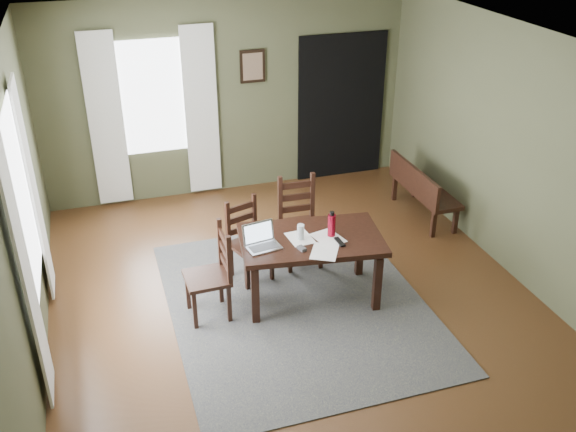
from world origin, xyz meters
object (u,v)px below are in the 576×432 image
object	(u,v)px
dining_table	(311,245)
chair_back_right	(300,222)
bench	(421,187)
laptop	(261,240)
chair_end	(212,274)
water_bottle	(332,225)
chair_back_left	(248,241)

from	to	relation	value
dining_table	chair_back_right	world-z (taller)	chair_back_right
dining_table	bench	world-z (taller)	dining_table
laptop	dining_table	bearing A→B (deg)	-8.66
chair_end	chair_back_right	world-z (taller)	chair_back_right
bench	water_bottle	world-z (taller)	water_bottle
dining_table	chair_end	bearing A→B (deg)	-172.39
water_bottle	chair_back_left	bearing A→B (deg)	139.68
chair_back_left	bench	xyz separation A→B (m)	(2.50, 0.72, -0.02)
chair_back_left	laptop	size ratio (longest dim) A/B	2.49
dining_table	chair_back_right	xyz separation A→B (m)	(0.13, 0.74, -0.14)
chair_end	laptop	xyz separation A→B (m)	(0.51, -0.01, 0.31)
laptop	water_bottle	world-z (taller)	water_bottle
chair_back_right	water_bottle	bearing A→B (deg)	-81.88
dining_table	chair_back_right	size ratio (longest dim) A/B	1.52
chair_back_left	water_bottle	xyz separation A→B (m)	(0.73, -0.62, 0.41)
chair_back_right	dining_table	bearing A→B (deg)	-97.62
dining_table	laptop	xyz separation A→B (m)	(-0.53, -0.01, 0.15)
chair_back_left	chair_back_right	world-z (taller)	chair_back_right
dining_table	laptop	size ratio (longest dim) A/B	4.21
dining_table	bench	distance (m)	2.38
dining_table	laptop	bearing A→B (deg)	-171.40
dining_table	chair_back_right	bearing A→B (deg)	88.16
laptop	bench	bearing A→B (deg)	18.28
chair_back_left	bench	world-z (taller)	chair_back_left
chair_back_left	chair_end	bearing A→B (deg)	-150.61
laptop	water_bottle	distance (m)	0.74
dining_table	water_bottle	xyz separation A→B (m)	(0.21, -0.03, 0.22)
chair_back_left	chair_back_right	xyz separation A→B (m)	(0.65, 0.15, 0.05)
dining_table	water_bottle	distance (m)	0.30
bench	water_bottle	size ratio (longest dim) A/B	4.60
chair_end	laptop	world-z (taller)	chair_end
laptop	chair_back_left	bearing A→B (deg)	79.54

